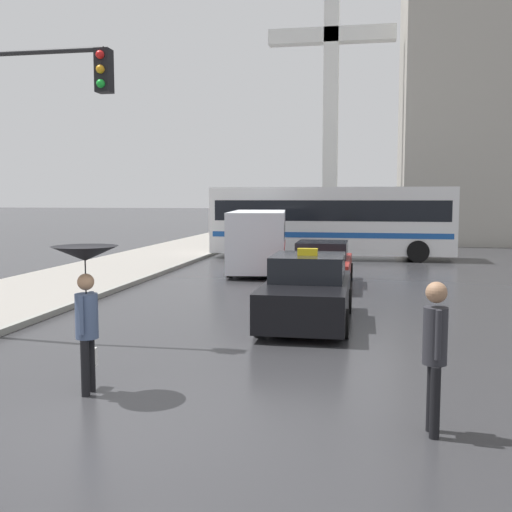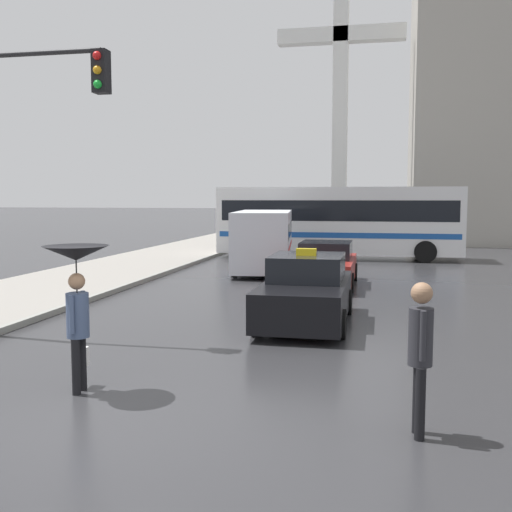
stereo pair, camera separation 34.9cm
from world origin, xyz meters
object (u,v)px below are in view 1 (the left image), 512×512
sedan_red (322,265)px  pedestrian_man (435,345)px  ambulance_van (258,238)px  traffic_light (18,133)px  taxi (307,292)px  monument_cross (331,81)px  pedestrian_with_umbrella (86,281)px  city_bus (331,219)px

sedan_red → pedestrian_man: (2.15, -12.00, 0.45)m
sedan_red → ambulance_van: size_ratio=0.73×
ambulance_van → traffic_light: 12.31m
taxi → monument_cross: bearing=-87.8°
taxi → traffic_light: 6.83m
pedestrian_with_umbrella → pedestrian_man: size_ratio=1.16×
city_bus → ambulance_van: bearing=-23.6°
sedan_red → pedestrian_man: pedestrian_man is taller
ambulance_van → taxi: bearing=99.5°
pedestrian_man → traffic_light: bearing=-119.6°
sedan_red → ambulance_van: 4.30m
city_bus → pedestrian_man: bearing=7.0°
city_bus → monument_cross: (-0.66, 10.23, 8.21)m
pedestrian_with_umbrella → taxi: bearing=-30.6°
ambulance_van → traffic_light: (-2.67, -11.70, 2.77)m
taxi → pedestrian_man: 6.44m
taxi → ambulance_van: ambulance_van is taller
traffic_light → monument_cross: monument_cross is taller
ambulance_van → pedestrian_man: size_ratio=3.16×
ambulance_van → pedestrian_man: 16.06m
taxi → traffic_light: bearing=24.4°
taxi → traffic_light: size_ratio=0.72×
sedan_red → pedestrian_man: 12.20m
taxi → city_bus: (-0.29, 14.70, 1.12)m
taxi → traffic_light: traffic_light is taller
pedestrian_with_umbrella → pedestrian_man: pedestrian_with_umbrella is taller
pedestrian_man → ambulance_van: bearing=-166.4°
taxi → pedestrian_with_umbrella: (-2.64, -5.41, 0.94)m
taxi → sedan_red: taxi is taller
taxi → monument_cross: 26.64m
sedan_red → pedestrian_with_umbrella: bearing=77.3°
pedestrian_with_umbrella → monument_cross: bearing=-7.7°
taxi → monument_cross: monument_cross is taller
sedan_red → pedestrian_man: size_ratio=2.32×
pedestrian_man → sedan_red: bearing=-173.6°
city_bus → pedestrian_man: 20.93m
sedan_red → monument_cross: size_ratio=0.24×
ambulance_van → city_bus: city_bus is taller
ambulance_van → city_bus: 6.01m
taxi → pedestrian_with_umbrella: bearing=64.0°
sedan_red → traffic_light: bearing=57.5°
traffic_light → pedestrian_with_umbrella: bearing=-46.7°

